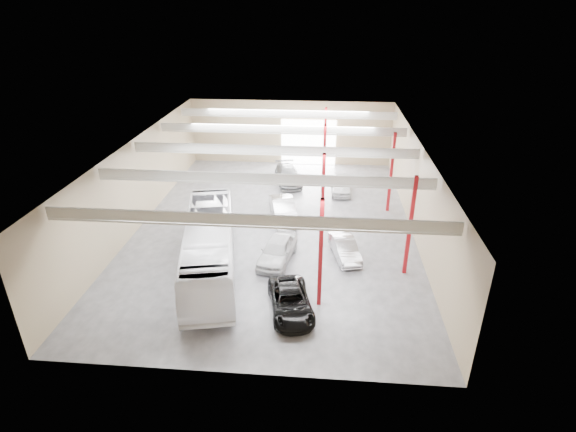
# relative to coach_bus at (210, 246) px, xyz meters

# --- Properties ---
(depot_shell) EXTENTS (22.12, 32.12, 7.06)m
(depot_shell) POSITION_rel_coach_bus_xyz_m (3.76, 7.29, 3.12)
(depot_shell) COLOR #49484E
(depot_shell) RESTS_ON ground
(coach_bus) EXTENTS (5.81, 13.70, 3.72)m
(coach_bus) POSITION_rel_coach_bus_xyz_m (0.00, 0.00, 0.00)
(coach_bus) COLOR white
(coach_bus) RESTS_ON ground
(black_sedan) EXTENTS (3.39, 5.46, 1.41)m
(black_sedan) POSITION_rel_coach_bus_xyz_m (5.77, -4.08, -1.15)
(black_sedan) COLOR black
(black_sedan) RESTS_ON ground
(car_row_a) EXTENTS (2.87, 5.28, 1.70)m
(car_row_a) POSITION_rel_coach_bus_xyz_m (4.38, 1.64, -1.01)
(car_row_a) COLOR silver
(car_row_a) RESTS_ON ground
(car_row_b) EXTENTS (3.06, 5.49, 1.71)m
(car_row_b) POSITION_rel_coach_bus_xyz_m (4.17, 8.30, -1.00)
(car_row_b) COLOR #B3B4B8
(car_row_b) RESTS_ON ground
(car_row_c) EXTENTS (3.51, 5.91, 1.61)m
(car_row_c) POSITION_rel_coach_bus_xyz_m (3.88, 16.60, -1.05)
(car_row_c) COLOR slate
(car_row_c) RESTS_ON ground
(car_right_near) EXTENTS (2.47, 4.51, 1.41)m
(car_right_near) POSITION_rel_coach_bus_xyz_m (9.13, 2.53, -1.15)
(car_right_near) COLOR #A4A4A9
(car_right_near) RESTS_ON ground
(car_right_far) EXTENTS (1.87, 4.53, 1.54)m
(car_right_far) POSITION_rel_coach_bus_xyz_m (9.13, 14.65, -1.09)
(car_right_far) COLOR silver
(car_right_far) RESTS_ON ground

